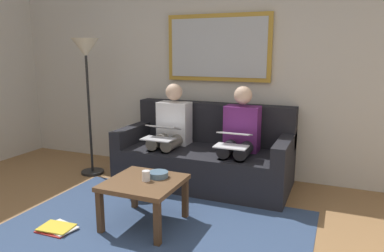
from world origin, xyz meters
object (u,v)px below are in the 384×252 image
laptop_white (233,139)px  person_right (171,129)px  framed_mirror (218,48)px  laptop_silver (161,132)px  magazine_stack (57,228)px  coffee_table (144,187)px  standing_lamp (86,63)px  cup (146,176)px  couch (206,156)px  person_left (240,136)px  bowl (158,174)px

laptop_white → person_right: person_right is taller
framed_mirror → laptop_silver: (0.42, 0.70, -0.92)m
framed_mirror → magazine_stack: size_ratio=3.98×
magazine_stack → coffee_table: bearing=-148.7°
standing_lamp → cup: bearing=144.4°
framed_mirror → couch: bearing=90.0°
coffee_table → laptop_white: laptop_white is taller
coffee_table → person_left: (-0.54, -1.15, 0.26)m
cup → standing_lamp: bearing=-35.6°
couch → standing_lamp: standing_lamp is taller
person_left → laptop_silver: (0.83, 0.24, 0.02)m
couch → coffee_table: 1.22m
couch → framed_mirror: framed_mirror is taller
coffee_table → standing_lamp: size_ratio=0.38×
person_right → person_left: bearing=180.0°
cup → person_right: 1.20m
cup → magazine_stack: (0.66, 0.39, -0.44)m
couch → laptop_silver: 0.61m
person_left → laptop_white: size_ratio=3.41×
standing_lamp → couch: bearing=-169.4°
coffee_table → person_left: 1.29m
framed_mirror → bowl: size_ratio=7.30×
coffee_table → magazine_stack: coffee_table is taller
cup → bowl: (-0.05, -0.12, -0.02)m
magazine_stack → standing_lamp: (0.66, -1.34, 1.35)m
laptop_silver → standing_lamp: bearing=-2.6°
bowl → laptop_silver: 0.89m
person_left → laptop_silver: 0.87m
coffee_table → cup: size_ratio=6.93×
laptop_white → standing_lamp: 1.99m
coffee_table → magazine_stack: (0.64, 0.39, -0.33)m
cup → laptop_silver: 0.97m
bowl → person_right: size_ratio=0.15×
laptop_white → laptop_silver: bearing=-0.4°
person_left → cup: bearing=65.8°
laptop_silver → standing_lamp: standing_lamp is taller
laptop_silver → person_left: bearing=-163.6°
laptop_silver → person_right: bearing=-90.0°
couch → person_right: person_right is taller
laptop_white → laptop_silver: (0.83, -0.01, -0.00)m
coffee_table → person_left: bearing=-115.0°
framed_mirror → bowl: framed_mirror is taller
laptop_white → magazine_stack: laptop_white is taller
laptop_silver → standing_lamp: size_ratio=0.21×
coffee_table → cup: bearing=-174.7°
person_right → cup: bearing=105.5°
bowl → standing_lamp: bearing=-30.9°
laptop_white → laptop_silver: size_ratio=0.95×
person_right → laptop_silver: 0.25m
person_right → standing_lamp: bearing=11.2°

